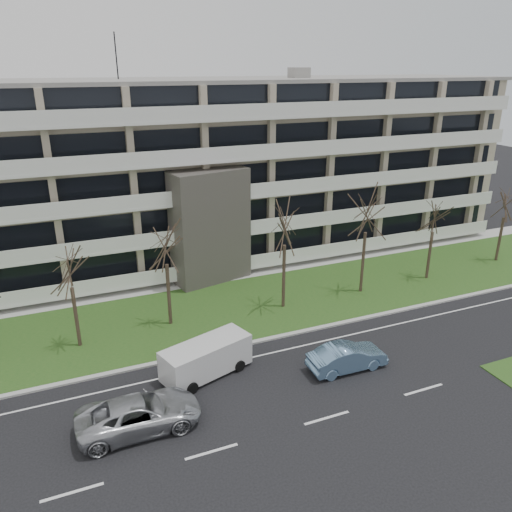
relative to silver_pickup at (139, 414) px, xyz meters
name	(u,v)px	position (x,y,z in m)	size (l,w,h in m)	color
ground	(327,418)	(8.67, -2.84, -0.82)	(160.00, 160.00, 0.00)	black
grass_verge	(236,307)	(8.67, 10.16, -0.79)	(90.00, 10.00, 0.06)	#204E1A
curb	(263,340)	(8.67, 5.16, -0.76)	(90.00, 0.35, 0.12)	#B2B2AD
sidewalk	(212,279)	(8.67, 15.66, -0.78)	(90.00, 2.00, 0.08)	#B2B2AD
lane_edge_line	(273,353)	(8.67, 3.66, -0.82)	(90.00, 0.12, 0.01)	white
apartment_building	(185,171)	(8.67, 22.48, 6.79)	(60.50, 15.10, 18.75)	tan
silver_pickup	(139,414)	(0.00, 0.00, 0.00)	(2.72, 5.91, 1.64)	#B7B9BF
blue_sedan	(347,357)	(11.90, 0.48, -0.06)	(1.61, 4.63, 1.52)	#74A0CA
white_van	(207,355)	(4.37, 3.08, 0.37)	(5.47, 3.38, 1.99)	silver
tree_2	(68,264)	(-2.10, 9.01, 4.69)	(3.55, 3.55, 7.09)	#382B21
tree_3	(165,240)	(3.79, 9.59, 5.22)	(3.88, 3.88, 7.77)	#382B21
tree_4	(285,219)	(11.91, 8.96, 5.78)	(4.25, 4.25, 8.49)	#382B21
tree_5	(367,208)	(18.54, 9.00, 5.87)	(4.30, 4.30, 8.61)	#382B21
tree_6	(435,213)	(24.98, 9.08, 4.72)	(3.56, 3.56, 7.13)	#382B21
tree_7	(507,200)	(33.38, 9.83, 4.75)	(3.58, 3.58, 7.16)	#382B21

